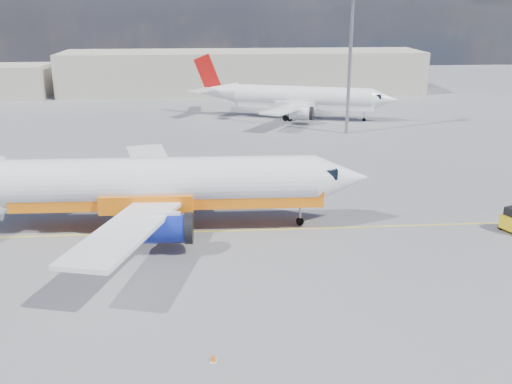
{
  "coord_description": "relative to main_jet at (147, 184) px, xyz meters",
  "views": [
    {
      "loc": [
        -1.18,
        -38.99,
        17.42
      ],
      "look_at": [
        1.98,
        2.14,
        3.5
      ],
      "focal_mm": 40.0,
      "sensor_mm": 36.0,
      "label": 1
    }
  ],
  "objects": [
    {
      "name": "ground",
      "position": [
        6.45,
        -4.09,
        -3.71
      ],
      "size": [
        240.0,
        240.0,
        0.0
      ],
      "primitive_type": "plane",
      "color": "#5C5C61",
      "rests_on": "ground"
    },
    {
      "name": "taxi_line",
      "position": [
        6.45,
        -1.09,
        -3.71
      ],
      "size": [
        70.0,
        0.15,
        0.01
      ],
      "primitive_type": "cube",
      "color": "yellow",
      "rests_on": "ground"
    },
    {
      "name": "terminal_main",
      "position": [
        11.45,
        70.91,
        0.29
      ],
      "size": [
        70.0,
        14.0,
        8.0
      ],
      "primitive_type": "cube",
      "color": "beige",
      "rests_on": "ground"
    },
    {
      "name": "main_jet",
      "position": [
        0.0,
        0.0,
        0.0
      ],
      "size": [
        36.72,
        29.06,
        11.14
      ],
      "rotation": [
        0.0,
        0.0,
        -0.02
      ],
      "color": "white",
      "rests_on": "ground"
    },
    {
      "name": "second_jet",
      "position": [
        18.12,
        43.64,
        -0.52
      ],
      "size": [
        31.56,
        24.02,
        9.56
      ],
      "rotation": [
        0.0,
        0.0,
        -0.3
      ],
      "color": "white",
      "rests_on": "ground"
    },
    {
      "name": "traffic_cone",
      "position": [
        5.0,
        -18.33,
        -3.48
      ],
      "size": [
        0.34,
        0.34,
        0.48
      ],
      "color": "white",
      "rests_on": "ground"
    },
    {
      "name": "floodlight_mast",
      "position": [
        23.59,
        32.77,
        9.78
      ],
      "size": [
        1.64,
        1.64,
        22.5
      ],
      "color": "#929199",
      "rests_on": "ground"
    }
  ]
}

